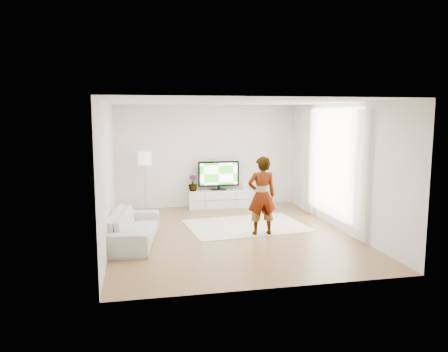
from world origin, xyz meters
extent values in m
plane|color=#A27349|center=(0.00, 0.00, 0.00)|extent=(6.00, 6.00, 0.00)
plane|color=white|center=(0.00, 0.00, 2.80)|extent=(6.00, 6.00, 0.00)
cube|color=silver|center=(-2.50, 0.00, 1.40)|extent=(0.02, 6.00, 2.80)
cube|color=silver|center=(2.50, 0.00, 1.40)|extent=(0.02, 6.00, 2.80)
cube|color=silver|center=(0.00, 3.00, 1.40)|extent=(5.00, 0.02, 2.80)
cube|color=silver|center=(0.00, -3.00, 1.40)|extent=(5.00, 0.02, 2.80)
cube|color=white|center=(2.48, 0.30, 1.45)|extent=(0.01, 2.60, 2.50)
cube|color=white|center=(2.40, -1.00, 1.35)|extent=(0.04, 0.70, 2.60)
cube|color=white|center=(2.40, 1.60, 1.35)|extent=(0.04, 0.70, 2.60)
cube|color=white|center=(0.29, 2.77, 0.24)|extent=(1.70, 0.48, 0.48)
cube|color=black|center=(0.29, 2.52, 0.24)|extent=(1.65, 0.00, 0.01)
cube|color=black|center=(-0.13, 2.52, 0.24)|extent=(0.01, 0.00, 0.42)
cube|color=black|center=(0.72, 2.52, 0.24)|extent=(0.01, 0.00, 0.42)
cube|color=black|center=(0.29, 2.79, 0.49)|extent=(0.41, 0.22, 0.02)
cube|color=black|center=(0.29, 2.79, 0.54)|extent=(0.08, 0.05, 0.08)
cube|color=black|center=(0.29, 2.79, 0.93)|extent=(1.15, 0.06, 0.70)
cube|color=green|center=(0.29, 2.76, 0.93)|extent=(1.04, 0.01, 0.59)
cube|color=white|center=(1.03, 2.77, 0.60)|extent=(0.08, 0.18, 0.23)
cube|color=#4CB2FF|center=(1.03, 2.68, 0.62)|extent=(0.01, 0.00, 0.13)
imported|color=#3F7238|center=(-0.43, 2.77, 0.70)|extent=(0.25, 0.25, 0.44)
cube|color=beige|center=(0.51, 0.61, 0.01)|extent=(2.82, 2.16, 0.01)
imported|color=#334772|center=(0.64, -0.17, 0.85)|extent=(0.62, 0.42, 1.67)
imported|color=silver|center=(-2.04, -0.21, 0.31)|extent=(1.15, 2.23, 0.62)
cylinder|color=silver|center=(-1.71, 2.66, 0.01)|extent=(0.27, 0.27, 0.02)
cylinder|color=silver|center=(-1.71, 2.66, 0.63)|extent=(0.04, 0.04, 1.22)
cylinder|color=white|center=(-1.71, 2.66, 1.41)|extent=(0.35, 0.35, 0.34)
camera|label=1|loc=(-1.99, -8.89, 2.56)|focal=35.00mm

